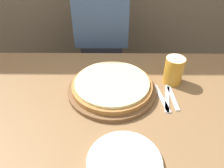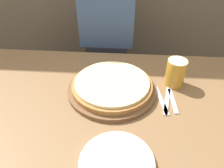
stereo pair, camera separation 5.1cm
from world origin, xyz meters
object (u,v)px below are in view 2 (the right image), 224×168
(pizza_on_board, at_px, (112,86))
(fork, at_px, (161,100))
(dinner_plate, at_px, (117,163))
(spoon, at_px, (173,101))
(diner_person, at_px, (108,49))
(dinner_knife, at_px, (167,100))
(beer_glass, at_px, (176,72))

(pizza_on_board, height_order, fork, pizza_on_board)
(pizza_on_board, relative_size, dinner_plate, 1.63)
(fork, bearing_deg, spoon, -0.00)
(fork, bearing_deg, diner_person, 115.96)
(dinner_plate, relative_size, dinner_knife, 1.32)
(fork, xyz_separation_m, spoon, (0.05, -0.00, 0.00))
(beer_glass, bearing_deg, fork, -119.27)
(dinner_knife, bearing_deg, beer_glass, 70.41)
(beer_glass, distance_m, dinner_plate, 0.51)
(fork, height_order, diner_person, diner_person)
(dinner_knife, bearing_deg, dinner_plate, -121.95)
(dinner_plate, bearing_deg, pizza_on_board, 96.61)
(beer_glass, height_order, fork, beer_glass)
(pizza_on_board, height_order, dinner_knife, pizza_on_board)
(pizza_on_board, xyz_separation_m, spoon, (0.27, -0.05, -0.02))
(beer_glass, height_order, dinner_knife, beer_glass)
(fork, bearing_deg, beer_glass, 60.73)
(pizza_on_board, xyz_separation_m, fork, (0.22, -0.05, -0.02))
(beer_glass, relative_size, dinner_knife, 0.71)
(pizza_on_board, bearing_deg, beer_glass, 14.29)
(beer_glass, bearing_deg, spoon, -98.60)
(beer_glass, bearing_deg, pizza_on_board, -165.71)
(diner_person, bearing_deg, spoon, -60.24)
(spoon, bearing_deg, dinner_knife, 180.00)
(dinner_plate, height_order, fork, dinner_plate)
(dinner_plate, bearing_deg, beer_glass, 61.21)
(spoon, distance_m, diner_person, 0.68)
(diner_person, bearing_deg, dinner_knife, -62.11)
(dinner_knife, height_order, diner_person, diner_person)
(pizza_on_board, xyz_separation_m, dinner_knife, (0.24, -0.05, -0.02))
(pizza_on_board, bearing_deg, fork, -12.85)
(fork, distance_m, spoon, 0.05)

